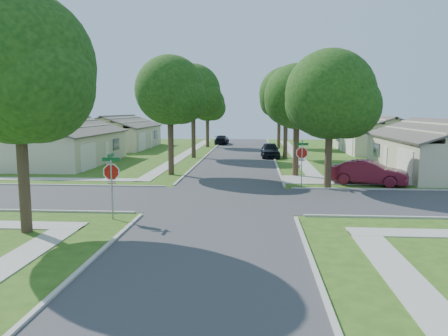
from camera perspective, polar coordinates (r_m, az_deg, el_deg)
name	(u,v)px	position (r m, az deg, el deg)	size (l,w,h in m)	color
ground	(224,199)	(24.13, -0.02, -4.12)	(100.00, 100.00, 0.00)	#2E4E15
road_ns	(224,199)	(24.13, -0.02, -4.11)	(7.00, 100.00, 0.02)	#333335
sidewalk_ne	(295,153)	(49.99, 9.20, 1.90)	(1.20, 40.00, 0.04)	#9E9B91
sidewalk_nw	(188,153)	(50.42, -4.75, 2.02)	(1.20, 40.00, 0.04)	#9E9B91
driveway	(344,180)	(31.65, 15.39, -1.54)	(8.80, 3.60, 0.05)	#9E9B91
stop_sign_sw	(111,175)	(20.14, -14.49, -0.85)	(1.05, 0.80, 2.98)	gray
stop_sign_ne	(302,155)	(28.56, 10.14, 1.71)	(1.05, 0.80, 2.98)	gray
tree_e_near	(298,100)	(32.71, 9.61, 8.79)	(4.97, 4.80, 8.28)	#38281C
tree_e_mid	(287,96)	(44.69, 8.19, 9.26)	(5.59, 5.40, 9.21)	#38281C
tree_e_far	(280,101)	(57.65, 7.30, 8.61)	(5.17, 5.00, 8.72)	#38281C
tree_w_near	(171,93)	(33.21, -6.97, 9.64)	(5.38, 5.20, 8.97)	#38281C
tree_w_mid	(194,94)	(45.05, -3.98, 9.60)	(5.80, 5.60, 9.56)	#38281C
tree_w_far	(208,105)	(57.92, -2.14, 8.20)	(4.76, 4.60, 8.04)	#38281C
tree_sw_corner	(19,74)	(18.99, -25.20, 10.99)	(6.21, 6.00, 9.55)	#38281C
tree_ne_corner	(331,99)	(28.16, 13.82, 8.79)	(5.80, 5.60, 8.66)	#38281C
house_ne_near	(441,154)	(37.53, 26.52, 1.62)	(8.42, 13.60, 4.23)	#B1A98B
house_ne_far	(377,139)	(54.56, 19.39, 3.62)	(8.42, 13.60, 4.23)	#B1A98B
house_nw_near	(62,147)	(42.58, -20.43, 2.56)	(8.42, 13.60, 4.23)	#B1A98B
house_nw_far	(119,136)	(58.42, -13.49, 4.07)	(8.42, 13.60, 4.23)	#B1A98B
car_driveway	(369,173)	(30.27, 18.39, -0.56)	(1.71, 4.91, 1.62)	maroon
car_curb_east	(270,150)	(45.49, 6.04, 2.36)	(1.84, 4.57, 1.56)	black
car_curb_west	(222,140)	(62.85, -0.30, 3.72)	(1.81, 4.46, 1.29)	black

